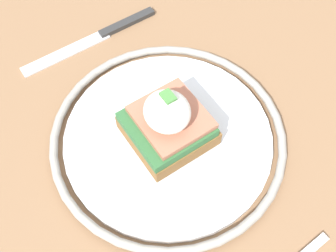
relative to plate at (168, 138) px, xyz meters
name	(u,v)px	position (x,y,z in m)	size (l,w,h in m)	color
dining_table	(207,177)	(-0.03, -0.05, -0.13)	(1.07, 0.68, 0.73)	#846042
plate	(168,138)	(0.00, 0.00, 0.00)	(0.28, 0.28, 0.02)	silver
sandwich	(168,123)	(0.00, 0.00, 0.04)	(0.09, 0.09, 0.08)	brown
knife	(101,35)	(0.19, -0.02, -0.01)	(0.02, 0.20, 0.01)	#2D2D2D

